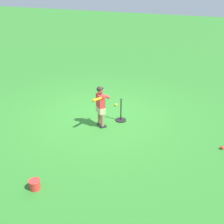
% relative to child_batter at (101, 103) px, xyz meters
% --- Properties ---
extents(ground_plane, '(40.00, 40.00, 0.00)m').
position_rel_child_batter_xyz_m(ground_plane, '(-0.51, -0.24, -0.65)').
color(ground_plane, '#2D7528').
extents(child_batter, '(0.62, 0.35, 1.08)m').
position_rel_child_batter_xyz_m(child_batter, '(0.00, 0.00, 0.00)').
color(child_batter, '#232328').
rests_on(child_batter, ground).
extents(play_ball_near_batter, '(0.08, 0.08, 0.08)m').
position_rel_child_batter_xyz_m(play_ball_near_batter, '(0.05, 2.95, -0.61)').
color(play_ball_near_batter, red).
rests_on(play_ball_near_batter, ground).
extents(play_ball_by_bucket, '(0.08, 0.08, 0.08)m').
position_rel_child_batter_xyz_m(play_ball_by_bucket, '(-1.29, -0.06, -0.61)').
color(play_ball_by_bucket, yellow).
rests_on(play_ball_by_bucket, ground).
extents(batting_tee, '(0.28, 0.28, 0.62)m').
position_rel_child_batter_xyz_m(batting_tee, '(-0.47, 0.37, -0.55)').
color(batting_tee, black).
rests_on(batting_tee, ground).
extents(toy_bucket, '(0.22, 0.22, 0.19)m').
position_rel_child_batter_xyz_m(toy_bucket, '(2.64, -0.23, -0.55)').
color(toy_bucket, red).
rests_on(toy_bucket, ground).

